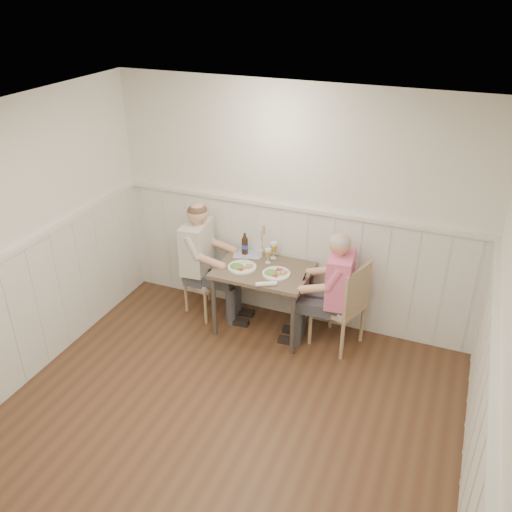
# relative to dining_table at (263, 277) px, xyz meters

# --- Properties ---
(ground_plane) EXTENTS (4.50, 4.50, 0.00)m
(ground_plane) POSITION_rel_dining_table_xyz_m (0.19, -1.84, -0.65)
(ground_plane) COLOR #4C2E1E
(room_shell) EXTENTS (4.04, 4.54, 2.60)m
(room_shell) POSITION_rel_dining_table_xyz_m (0.19, -1.84, 0.87)
(room_shell) COLOR white
(room_shell) RESTS_ON ground
(wainscot) EXTENTS (4.00, 4.49, 1.34)m
(wainscot) POSITION_rel_dining_table_xyz_m (0.19, -1.15, 0.04)
(wainscot) COLOR white
(wainscot) RESTS_ON ground
(dining_table) EXTENTS (0.98, 0.70, 0.75)m
(dining_table) POSITION_rel_dining_table_xyz_m (0.00, 0.00, 0.00)
(dining_table) COLOR brown
(dining_table) RESTS_ON ground
(chair_right) EXTENTS (0.57, 0.57, 0.96)m
(chair_right) POSITION_rel_dining_table_xyz_m (0.86, 0.03, -0.13)
(chair_right) COLOR tan
(chair_right) RESTS_ON ground
(chair_left) EXTENTS (0.53, 0.53, 0.85)m
(chair_left) POSITION_rel_dining_table_xyz_m (-0.76, 0.10, -0.19)
(chair_left) COLOR tan
(chair_left) RESTS_ON ground
(man_in_pink) EXTENTS (0.64, 0.44, 1.33)m
(man_in_pink) POSITION_rel_dining_table_xyz_m (0.78, -0.01, -0.10)
(man_in_pink) COLOR #3F3F47
(man_in_pink) RESTS_ON ground
(diner_cream) EXTENTS (0.67, 0.46, 1.38)m
(diner_cream) POSITION_rel_dining_table_xyz_m (-0.74, 0.02, -0.07)
(diner_cream) COLOR #3F3F47
(diner_cream) RESTS_ON ground
(plate_man) EXTENTS (0.29, 0.29, 0.07)m
(plate_man) POSITION_rel_dining_table_xyz_m (0.16, -0.06, 0.12)
(plate_man) COLOR white
(plate_man) RESTS_ON dining_table
(plate_diner) EXTENTS (0.30, 0.30, 0.08)m
(plate_diner) POSITION_rel_dining_table_xyz_m (-0.23, -0.08, 0.12)
(plate_diner) COLOR white
(plate_diner) RESTS_ON dining_table
(beer_glass_a) EXTENTS (0.08, 0.08, 0.19)m
(beer_glass_a) POSITION_rel_dining_table_xyz_m (0.02, 0.26, 0.23)
(beer_glass_a) COLOR silver
(beer_glass_a) RESTS_ON dining_table
(beer_glass_b) EXTENTS (0.07, 0.07, 0.17)m
(beer_glass_b) POSITION_rel_dining_table_xyz_m (-0.00, 0.15, 0.21)
(beer_glass_b) COLOR silver
(beer_glass_b) RESTS_ON dining_table
(beer_bottle) EXTENTS (0.07, 0.07, 0.25)m
(beer_bottle) POSITION_rel_dining_table_xyz_m (-0.31, 0.24, 0.21)
(beer_bottle) COLOR black
(beer_bottle) RESTS_ON dining_table
(rolled_napkin) EXTENTS (0.20, 0.15, 0.05)m
(rolled_napkin) POSITION_rel_dining_table_xyz_m (0.15, -0.31, 0.12)
(rolled_napkin) COLOR white
(rolled_napkin) RESTS_ON dining_table
(grass_vase) EXTENTS (0.05, 0.05, 0.40)m
(grass_vase) POSITION_rel_dining_table_xyz_m (-0.12, 0.24, 0.28)
(grass_vase) COLOR silver
(grass_vase) RESTS_ON dining_table
(gingham_mat) EXTENTS (0.35, 0.31, 0.01)m
(gingham_mat) POSITION_rel_dining_table_xyz_m (-0.29, 0.25, 0.10)
(gingham_mat) COLOR #5D68B2
(gingham_mat) RESTS_ON dining_table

